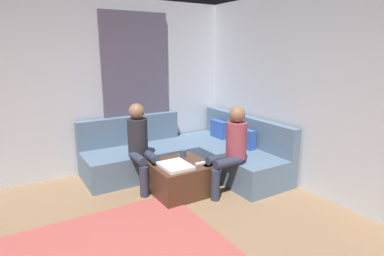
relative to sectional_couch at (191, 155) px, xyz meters
The scene contains 10 objects.
wall_back 2.57m from the sectional_couch, 27.05° to the left, with size 6.00×0.12×2.70m, color silver.
wall_left 2.33m from the sectional_couch, 114.60° to the right, with size 0.12×6.00×2.70m, color silver.
curtain_panel 1.36m from the sectional_couch, 142.74° to the right, with size 0.06×1.10×2.50m, color #595166.
sectional_couch is the anchor object (origin of this frame).
ottoman 0.79m from the sectional_couch, 42.06° to the right, with size 0.76×0.76×0.42m, color #4C2D1E.
folded_blanket 0.95m from the sectional_couch, 43.41° to the right, with size 0.44×0.36×0.04m, color white.
coffee_mug 0.53m from the sectional_couch, 43.64° to the right, with size 0.08×0.08×0.10m, color #334C72.
game_remote 0.83m from the sectional_couch, 21.82° to the right, with size 0.05×0.15×0.02m, color white.
person_on_couch_back 1.02m from the sectional_couch, ahead, with size 0.30×0.60×1.20m.
person_on_couch_side 0.99m from the sectional_couch, 80.73° to the right, with size 0.60×0.30×1.20m.
Camera 1 is at (2.05, -0.62, 1.92)m, focal length 29.58 mm.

